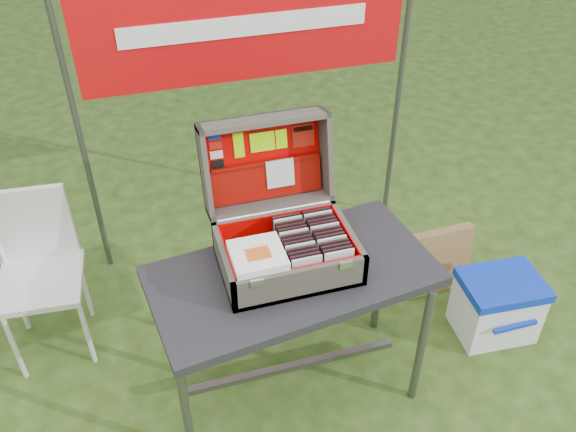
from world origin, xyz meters
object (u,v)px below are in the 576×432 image
object	(u,v)px
cooler	(497,306)
suitcase	(283,209)
table	(293,332)
cardboard_box	(439,261)
chair	(41,284)

from	to	relation	value
cooler	suitcase	bearing A→B (deg)	-179.61
table	cooler	bearing A→B (deg)	-5.77
table	suitcase	size ratio (longest dim) A/B	2.10
cooler	cardboard_box	distance (m)	0.38
table	cooler	world-z (taller)	table
table	suitcase	world-z (taller)	suitcase
table	cardboard_box	distance (m)	1.01
table	cardboard_box	bearing A→B (deg)	15.29
cooler	chair	distance (m)	2.16
table	suitcase	xyz separation A→B (m)	(-0.01, 0.10, 0.60)
suitcase	cardboard_box	distance (m)	1.24
cooler	table	bearing A→B (deg)	-174.49
suitcase	cardboard_box	xyz separation A→B (m)	(0.94, 0.29, -0.76)
cooler	cardboard_box	world-z (taller)	cardboard_box
suitcase	cooler	world-z (taller)	suitcase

